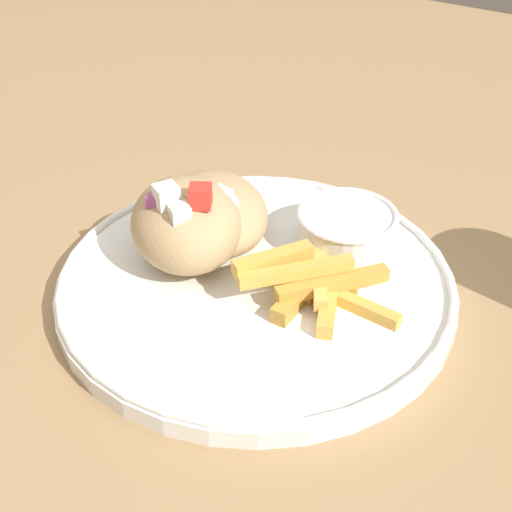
# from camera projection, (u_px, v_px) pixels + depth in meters

# --- Properties ---
(table) EXTENTS (1.52, 1.52, 0.77)m
(table) POSITION_uv_depth(u_px,v_px,m) (252.00, 332.00, 0.59)
(table) COLOR #9E7A51
(table) RESTS_ON ground_plane
(plate) EXTENTS (0.30, 0.30, 0.02)m
(plate) POSITION_uv_depth(u_px,v_px,m) (256.00, 282.00, 0.53)
(plate) COLOR white
(plate) RESTS_ON table
(pita_sandwich_near) EXTENTS (0.13, 0.13, 0.07)m
(pita_sandwich_near) POSITION_uv_depth(u_px,v_px,m) (186.00, 223.00, 0.53)
(pita_sandwich_near) COLOR tan
(pita_sandwich_near) RESTS_ON plate
(pita_sandwich_far) EXTENTS (0.14, 0.14, 0.06)m
(pita_sandwich_far) POSITION_uv_depth(u_px,v_px,m) (215.00, 212.00, 0.56)
(pita_sandwich_far) COLOR tan
(pita_sandwich_far) RESTS_ON plate
(fries_pile) EXTENTS (0.11, 0.11, 0.03)m
(fries_pile) POSITION_uv_depth(u_px,v_px,m) (314.00, 281.00, 0.51)
(fries_pile) COLOR gold
(fries_pile) RESTS_ON plate
(sauce_ramekin) EXTENTS (0.08, 0.08, 0.03)m
(sauce_ramekin) POSITION_uv_depth(u_px,v_px,m) (347.00, 227.00, 0.55)
(sauce_ramekin) COLOR white
(sauce_ramekin) RESTS_ON plate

